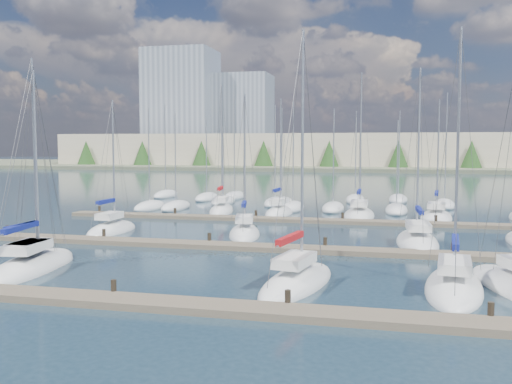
% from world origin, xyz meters
% --- Properties ---
extents(ground, '(400.00, 400.00, 0.00)m').
position_xyz_m(ground, '(0.00, 60.00, 0.00)').
color(ground, '#223745').
rests_on(ground, ground).
extents(dock_near, '(44.00, 1.93, 1.10)m').
position_xyz_m(dock_near, '(0.00, 2.01, 0.15)').
color(dock_near, '#6B5E4C').
rests_on(dock_near, ground).
extents(dock_mid, '(44.00, 1.93, 1.10)m').
position_xyz_m(dock_mid, '(0.00, 16.01, 0.15)').
color(dock_mid, '#6B5E4C').
rests_on(dock_mid, ground).
extents(dock_far, '(44.00, 1.93, 1.10)m').
position_xyz_m(dock_far, '(0.00, 30.01, 0.15)').
color(dock_far, '#6B5E4C').
rests_on(dock_far, ground).
extents(sailboat_j, '(3.67, 6.95, 11.46)m').
position_xyz_m(sailboat_j, '(-2.63, 21.33, 0.19)').
color(sailboat_j, white).
rests_on(sailboat_j, ground).
extents(sailboat_c, '(2.63, 6.93, 11.80)m').
position_xyz_m(sailboat_c, '(-11.27, 7.43, 0.18)').
color(sailboat_c, white).
rests_on(sailboat_c, ground).
extents(sailboat_p, '(3.01, 8.69, 14.55)m').
position_xyz_m(sailboat_p, '(5.24, 35.05, 0.18)').
color(sailboat_p, white).
rests_on(sailboat_p, ground).
extents(sailboat_h, '(2.64, 6.51, 11.19)m').
position_xyz_m(sailboat_h, '(-13.38, 20.69, 0.18)').
color(sailboat_h, white).
rests_on(sailboat_h, ground).
extents(sailboat_l, '(3.17, 8.70, 12.99)m').
position_xyz_m(sailboat_l, '(10.01, 20.56, 0.18)').
color(sailboat_l, white).
rests_on(sailboat_l, ground).
extents(sailboat_q, '(3.60, 8.33, 11.81)m').
position_xyz_m(sailboat_q, '(12.32, 34.74, 0.17)').
color(sailboat_q, white).
rests_on(sailboat_q, ground).
extents(sailboat_e, '(3.45, 8.50, 13.20)m').
position_xyz_m(sailboat_e, '(11.14, 7.77, 0.18)').
color(sailboat_e, white).
rests_on(sailboat_e, ground).
extents(sailboat_d, '(3.93, 8.41, 13.28)m').
position_xyz_m(sailboat_d, '(3.72, 7.06, 0.19)').
color(sailboat_d, white).
rests_on(sailboat_d, ground).
extents(sailboat_b, '(4.14, 9.40, 12.47)m').
position_xyz_m(sailboat_b, '(-11.29, 7.33, 0.17)').
color(sailboat_b, white).
rests_on(sailboat_b, ground).
extents(sailboat_o, '(2.72, 6.47, 12.20)m').
position_xyz_m(sailboat_o, '(-2.58, 34.83, 0.20)').
color(sailboat_o, white).
rests_on(sailboat_o, ground).
extents(sailboat_n, '(3.54, 7.87, 13.79)m').
position_xyz_m(sailboat_n, '(-8.76, 35.58, 0.20)').
color(sailboat_n, white).
rests_on(sailboat_n, ground).
extents(distant_boats, '(36.93, 20.75, 13.30)m').
position_xyz_m(distant_boats, '(-4.34, 43.76, 0.29)').
color(distant_boats, '#9EA0A5').
rests_on(distant_boats, ground).
extents(shoreline, '(400.00, 60.00, 38.00)m').
position_xyz_m(shoreline, '(-13.29, 149.77, 7.44)').
color(shoreline, '#666B51').
rests_on(shoreline, ground).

